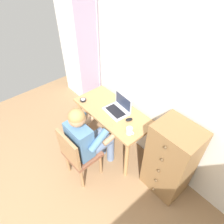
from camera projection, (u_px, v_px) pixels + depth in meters
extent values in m
cube|color=silver|center=(163.00, 87.00, 2.37)|extent=(4.80, 0.05, 2.50)
cube|color=#B29EBC|center=(88.00, 58.00, 3.24)|extent=(0.56, 0.03, 2.21)
cube|color=tan|center=(113.00, 112.00, 2.83)|extent=(1.18, 0.56, 0.03)
cylinder|color=tan|center=(81.00, 118.00, 3.27)|extent=(0.06, 0.06, 0.71)
cylinder|color=tan|center=(126.00, 160.00, 2.67)|extent=(0.06, 0.06, 0.71)
cylinder|color=tan|center=(102.00, 107.00, 3.49)|extent=(0.06, 0.06, 0.71)
cylinder|color=tan|center=(148.00, 143.00, 2.89)|extent=(0.06, 0.06, 0.71)
cube|color=olive|center=(170.00, 160.00, 2.45)|extent=(0.51, 0.41, 1.09)
sphere|color=brown|center=(154.00, 189.00, 2.63)|extent=(0.04, 0.04, 0.04)
sphere|color=brown|center=(156.00, 181.00, 2.48)|extent=(0.04, 0.04, 0.04)
sphere|color=brown|center=(159.00, 171.00, 2.34)|extent=(0.04, 0.04, 0.04)
sphere|color=brown|center=(162.00, 160.00, 2.19)|extent=(0.04, 0.04, 0.04)
sphere|color=brown|center=(165.00, 147.00, 2.04)|extent=(0.04, 0.04, 0.04)
cube|color=brown|center=(82.00, 153.00, 2.66)|extent=(0.43, 0.41, 0.05)
cube|color=#9E754C|center=(68.00, 150.00, 2.41)|extent=(0.42, 0.05, 0.42)
cylinder|color=#9E754C|center=(101.00, 164.00, 2.80)|extent=(0.04, 0.04, 0.41)
cylinder|color=#9E754C|center=(86.00, 150.00, 2.99)|extent=(0.04, 0.04, 0.41)
cylinder|color=#9E754C|center=(82.00, 178.00, 2.64)|extent=(0.04, 0.04, 0.41)
cylinder|color=#9E754C|center=(68.00, 162.00, 2.83)|extent=(0.04, 0.04, 0.41)
cylinder|color=#6B84AD|center=(99.00, 146.00, 2.69)|extent=(0.15, 0.40, 0.14)
cylinder|color=#6B84AD|center=(91.00, 139.00, 2.79)|extent=(0.15, 0.40, 0.14)
cylinder|color=#6B84AD|center=(110.00, 149.00, 2.95)|extent=(0.11, 0.11, 0.48)
cylinder|color=#6B84AD|center=(103.00, 142.00, 3.05)|extent=(0.11, 0.11, 0.48)
cube|color=teal|center=(80.00, 140.00, 2.47)|extent=(0.37, 0.21, 0.46)
cylinder|color=teal|center=(99.00, 140.00, 2.36)|extent=(0.10, 0.30, 0.25)
cylinder|color=teal|center=(77.00, 121.00, 2.60)|extent=(0.10, 0.30, 0.25)
cylinder|color=tan|center=(111.00, 138.00, 2.53)|extent=(0.08, 0.27, 0.11)
cylinder|color=tan|center=(90.00, 120.00, 2.77)|extent=(0.08, 0.27, 0.11)
sphere|color=tan|center=(77.00, 119.00, 2.24)|extent=(0.20, 0.20, 0.20)
sphere|color=#9E7A47|center=(77.00, 117.00, 2.22)|extent=(0.20, 0.20, 0.20)
cube|color=silver|center=(116.00, 111.00, 2.79)|extent=(0.36, 0.27, 0.02)
cube|color=black|center=(115.00, 111.00, 2.78)|extent=(0.30, 0.18, 0.00)
cube|color=silver|center=(123.00, 101.00, 2.77)|extent=(0.34, 0.04, 0.22)
cube|color=#2D3851|center=(123.00, 102.00, 2.77)|extent=(0.31, 0.03, 0.18)
ellipsoid|color=black|center=(129.00, 120.00, 2.66)|extent=(0.09, 0.11, 0.03)
cylinder|color=black|center=(83.00, 100.00, 2.98)|extent=(0.09, 0.09, 0.03)
cylinder|color=silver|center=(83.00, 99.00, 2.97)|extent=(0.06, 0.06, 0.00)
cylinder|color=silver|center=(129.00, 131.00, 2.47)|extent=(0.08, 0.08, 0.09)
torus|color=silver|center=(132.00, 133.00, 2.44)|extent=(0.06, 0.01, 0.06)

